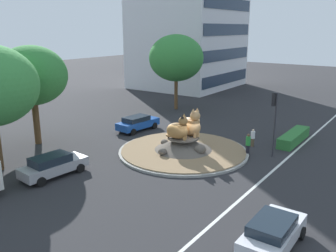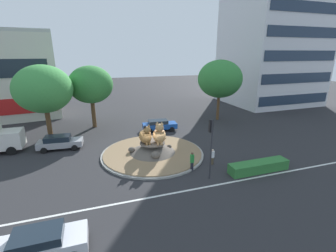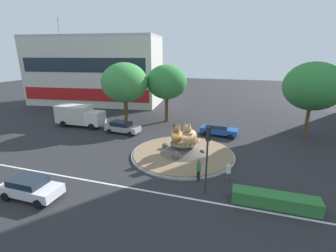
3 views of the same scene
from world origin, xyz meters
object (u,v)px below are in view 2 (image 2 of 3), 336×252
Objects in this scene: office_tower at (275,24)px; pedestrian_green_shirt at (192,161)px; traffic_light_mast at (211,138)px; third_tree_left at (43,89)px; broadleaf_tree_behind_island at (220,79)px; hatchback_near_shophouse at (60,142)px; cat_statue_tabby at (146,136)px; parked_car_right at (42,243)px; cat_statue_calico at (160,135)px; pedestrian_white_shirt at (212,156)px; sedan_on_far_lane at (159,125)px; second_tree_near_tower at (91,85)px.

office_tower is 17.09× the size of pedestrian_green_shirt.
third_tree_left reaches higher than traffic_light_mast.
broadleaf_tree_behind_island is 18.70m from pedestrian_green_shirt.
office_tower reaches higher than pedestrian_green_shirt.
traffic_light_mast is 1.08× the size of hatchback_near_shophouse.
cat_statue_tabby is 13.37m from parked_car_right.
cat_statue_tabby reaches higher than parked_car_right.
broadleaf_tree_behind_island reaches higher than parked_car_right.
third_tree_left is 1.88× the size of hatchback_near_shophouse.
cat_statue_calico is 4.78m from pedestrian_green_shirt.
third_tree_left is 5.76× the size of pedestrian_white_shirt.
sedan_on_far_lane is at bearing 57.40° from parked_car_right.
third_tree_left is at bearing 119.49° from pedestrian_green_shirt.
traffic_light_mast reaches higher than pedestrian_white_shirt.
cat_statue_calico is 0.51× the size of sedan_on_far_lane.
sedan_on_far_lane is 21.32m from parked_car_right.
pedestrian_green_shirt is (3.15, -4.58, -1.14)m from cat_statue_tabby.
cat_statue_tabby is 5.68m from pedestrian_green_shirt.
pedestrian_white_shirt is 11.47m from sedan_on_far_lane.
cat_statue_calico is at bearing 171.86° from pedestrian_white_shirt.
parked_car_right is at bearing -119.91° from pedestrian_white_shirt.
pedestrian_white_shirt is 0.33× the size of hatchback_near_shophouse.
second_tree_near_tower reaches higher than cat_statue_calico.
traffic_light_mast is at bearing -137.58° from office_tower.
third_tree_left is 19.48m from pedestrian_green_shirt.
second_tree_near_tower is 1.80× the size of hatchback_near_shophouse.
third_tree_left reaches higher than second_tree_near_tower.
parked_car_right is at bearing -48.27° from cat_statue_tabby.
third_tree_left is at bearing -150.44° from second_tree_near_tower.
parked_car_right is (-11.10, -6.09, -0.17)m from pedestrian_green_shirt.
cat_statue_tabby is at bearing 53.30° from parked_car_right.
broadleaf_tree_behind_island is at bearing 2.54° from third_tree_left.
office_tower is 6.50× the size of hatchback_near_shophouse.
third_tree_left reaches higher than pedestrian_green_shirt.
cat_statue_calico is 1.56× the size of pedestrian_white_shirt.
parked_car_right is at bearing -136.85° from broadleaf_tree_behind_island.
traffic_light_mast reaches higher than hatchback_near_shophouse.
broadleaf_tree_behind_island is 1.95× the size of sedan_on_far_lane.
cat_statue_calico is 16.57m from broadleaf_tree_behind_island.
traffic_light_mast is (4.00, -6.21, 1.48)m from cat_statue_tabby.
hatchback_near_shophouse is (-3.82, -7.20, -5.19)m from second_tree_near_tower.
pedestrian_green_shirt reaches higher than parked_car_right.
office_tower is at bearing 75.96° from pedestrian_white_shirt.
broadleaf_tree_behind_island reaches higher than sedan_on_far_lane.
broadleaf_tree_behind_island reaches higher than pedestrian_white_shirt.
pedestrian_white_shirt is (-24.97, -22.67, -14.60)m from office_tower.
second_tree_near_tower is at bearing 100.50° from pedestrian_green_shirt.
broadleaf_tree_behind_island reaches higher than third_tree_left.
sedan_on_far_lane is at bearing 177.78° from cat_statue_calico.
broadleaf_tree_behind_island is at bearing -5.98° from second_tree_near_tower.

